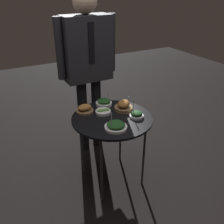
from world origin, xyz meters
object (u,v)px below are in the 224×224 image
bowl_spinach_far_rim (137,115)px  waiter_figure (87,57)px  bowl_spinach_mid_right (116,126)px  bowl_roast_front_right (85,109)px  serving_cart (112,122)px  bowl_spinach_front_center (104,103)px  bowl_asparagus_mid_left (103,112)px  bowl_roast_back_right (124,106)px

bowl_spinach_far_rim → waiter_figure: size_ratio=0.10×
bowl_spinach_mid_right → bowl_roast_front_right: 0.38m
bowl_spinach_mid_right → bowl_roast_front_right: (-0.10, 0.37, 0.01)m
serving_cart → bowl_spinach_front_center: size_ratio=4.58×
bowl_asparagus_mid_left → bowl_spinach_far_rim: bowl_spinach_far_rim is taller
bowl_roast_back_right → bowl_spinach_far_rim: (0.03, -0.17, -0.01)m
serving_cart → bowl_roast_front_right: size_ratio=4.51×
bowl_roast_back_right → bowl_spinach_mid_right: bearing=-131.0°
bowl_spinach_mid_right → bowl_spinach_far_rim: (0.24, 0.08, -0.00)m
bowl_asparagus_mid_left → bowl_spinach_far_rim: 0.29m
serving_cart → bowl_spinach_front_center: (0.04, 0.24, 0.07)m
bowl_roast_back_right → bowl_spinach_far_rim: bowl_spinach_far_rim is taller
bowl_roast_back_right → bowl_roast_front_right: bowl_roast_back_right is taller
bowl_spinach_far_rim → bowl_roast_front_right: (-0.35, 0.29, 0.01)m
bowl_spinach_far_rim → bowl_roast_front_right: 0.45m
bowl_asparagus_mid_left → waiter_figure: 0.60m
bowl_spinach_front_center → waiter_figure: (-0.01, 0.34, 0.34)m
serving_cart → waiter_figure: (0.04, 0.57, 0.42)m
bowl_roast_back_right → waiter_figure: bearing=102.9°
serving_cart → bowl_roast_front_right: 0.26m
bowl_spinach_mid_right → bowl_spinach_front_center: 0.43m
bowl_spinach_front_center → waiter_figure: size_ratio=0.09×
bowl_asparagus_mid_left → bowl_spinach_far_rim: bearing=-42.8°
bowl_spinach_mid_right → bowl_spinach_far_rim: 0.26m
serving_cart → bowl_roast_back_right: bowl_roast_back_right is taller
bowl_spinach_mid_right → bowl_spinach_front_center: bearing=75.8°
bowl_roast_back_right → bowl_roast_front_right: (-0.32, 0.12, -0.01)m
bowl_roast_front_right → waiter_figure: size_ratio=0.09×
bowl_spinach_front_center → bowl_roast_front_right: bearing=-167.8°
bowl_spinach_mid_right → bowl_spinach_far_rim: bowl_spinach_far_rim is taller
bowl_asparagus_mid_left → bowl_roast_back_right: (0.19, -0.03, 0.02)m
bowl_spinach_far_rim → bowl_roast_front_right: size_ratio=1.12×
bowl_spinach_front_center → bowl_roast_back_right: bearing=-56.7°
bowl_asparagus_mid_left → bowl_roast_front_right: bowl_roast_front_right is taller
bowl_roast_back_right → bowl_spinach_front_center: bearing=123.3°
bowl_spinach_front_center → serving_cart: bearing=-100.5°
bowl_spinach_far_rim → waiter_figure: (-0.14, 0.67, 0.35)m
bowl_spinach_far_rim → waiter_figure: waiter_figure is taller
bowl_roast_front_right → waiter_figure: (0.20, 0.38, 0.34)m
bowl_spinach_front_center → waiter_figure: bearing=90.9°
bowl_roast_back_right → serving_cart: bearing=-155.3°
bowl_spinach_front_center → waiter_figure: 0.48m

